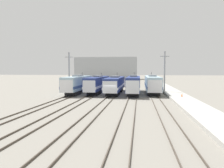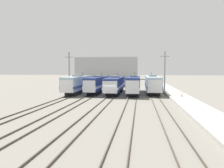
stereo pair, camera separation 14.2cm
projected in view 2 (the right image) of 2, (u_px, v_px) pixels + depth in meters
The scene contains 16 objects.
ground_plane at pixel (110, 98), 41.46m from camera, with size 400.00×400.00×0.00m, color gray.
rail_pair_far_left at pixel (68, 97), 42.53m from camera, with size 1.50×120.00×0.15m.
rail_pair_center_left at pixel (89, 97), 41.99m from camera, with size 1.51×120.00×0.15m.
rail_pair_center at pixel (110, 98), 41.45m from camera, with size 1.51×120.00×0.15m.
rail_pair_center_right at pixel (133, 98), 40.92m from camera, with size 1.51×120.00×0.15m.
rail_pair_far_right at pixel (155, 98), 40.38m from camera, with size 1.50×120.00×0.15m.
locomotive_far_left at pixel (78, 84), 49.26m from camera, with size 2.87×16.45×4.79m.
locomotive_center_left at pixel (98, 84), 50.99m from camera, with size 2.75×19.05×4.67m.
locomotive_center at pixel (115, 84), 49.22m from camera, with size 3.02×18.79×4.74m.
locomotive_center_right at pixel (134, 84), 47.97m from camera, with size 2.78×17.91×4.81m.
locomotive_far_right at pixel (152, 84), 49.91m from camera, with size 3.02×18.47×4.78m.
catenary_tower_left at pixel (69, 72), 52.17m from camera, with size 2.06×0.35×9.54m.
catenary_tower_right at pixel (165, 72), 49.32m from camera, with size 2.06×0.35×9.54m.
platform at pixel (181, 98), 39.79m from camera, with size 4.00×120.00×0.45m.
traffic_cone at pixel (182, 95), 39.85m from camera, with size 0.29×0.29×0.63m.
depot_building at pixel (107, 68), 131.78m from camera, with size 36.43×13.58×12.89m.
Camera 2 is at (5.58, -40.83, 5.24)m, focal length 35.00 mm.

